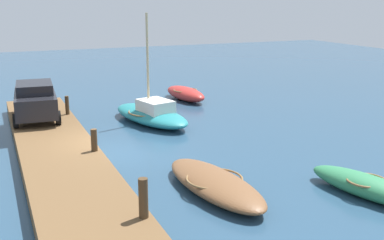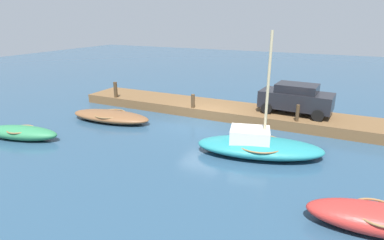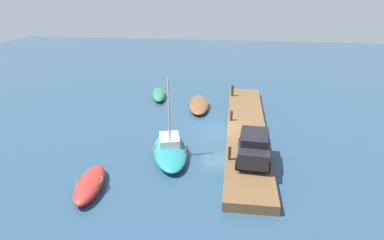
% 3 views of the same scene
% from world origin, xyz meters
% --- Properties ---
extents(ground_plane, '(84.00, 84.00, 0.00)m').
position_xyz_m(ground_plane, '(0.00, 0.00, 0.00)').
color(ground_plane, navy).
extents(dock_platform, '(18.95, 2.89, 0.59)m').
position_xyz_m(dock_platform, '(0.00, -2.10, 0.29)').
color(dock_platform, brown).
rests_on(dock_platform, ground_plane).
extents(rowboat_green, '(4.21, 2.14, 0.69)m').
position_xyz_m(rowboat_green, '(7.35, 6.39, 0.35)').
color(rowboat_green, '#2D7A4C').
rests_on(rowboat_green, ground_plane).
extents(sailboat_teal, '(5.96, 3.50, 5.46)m').
position_xyz_m(sailboat_teal, '(-4.04, 3.06, 0.47)').
color(sailboat_teal, teal).
rests_on(sailboat_teal, ground_plane).
extents(rowboat_red, '(4.07, 1.87, 0.80)m').
position_xyz_m(rowboat_red, '(-8.50, 6.79, 0.41)').
color(rowboat_red, '#B72D28').
rests_on(rowboat_red, ground_plane).
extents(motorboat_brown, '(5.22, 2.26, 0.61)m').
position_xyz_m(motorboat_brown, '(5.16, 2.11, 0.31)').
color(motorboat_brown, brown).
rests_on(motorboat_brown, ground_plane).
extents(mooring_post_west, '(0.19, 0.19, 0.91)m').
position_xyz_m(mooring_post_west, '(-5.11, -0.90, 1.05)').
color(mooring_post_west, '#47331E').
rests_on(mooring_post_west, dock_platform).
extents(mooring_post_mid_west, '(0.23, 0.23, 0.84)m').
position_xyz_m(mooring_post_mid_west, '(1.13, -0.90, 1.01)').
color(mooring_post_mid_west, '#47331E').
rests_on(mooring_post_mid_west, dock_platform).
extents(mooring_post_mid_east, '(0.25, 0.25, 1.08)m').
position_xyz_m(mooring_post_mid_east, '(7.14, -0.90, 1.13)').
color(mooring_post_mid_east, '#47331E').
rests_on(mooring_post_mid_east, dock_platform).
extents(parked_car, '(4.14, 2.27, 1.73)m').
position_xyz_m(parked_car, '(-4.78, -2.39, 1.50)').
color(parked_car, black).
rests_on(parked_car, dock_platform).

